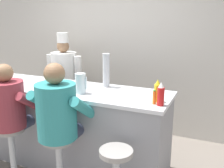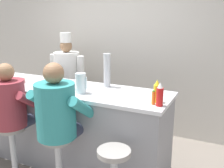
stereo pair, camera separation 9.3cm
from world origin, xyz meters
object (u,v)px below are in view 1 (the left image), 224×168
Objects in this scene: mustard_bottle_yellow at (157,91)px; cook_in_whites_near at (65,78)px; water_pitcher_clear at (81,83)px; cup_stack_steel at (106,70)px; diner_seated_teal at (59,114)px; cereal_bowl at (16,81)px; ketchup_bottle_red at (161,95)px; coffee_mug_blue at (6,79)px; breakfast_plate at (65,89)px; hot_sauce_bottle_orange at (154,97)px; diner_seated_maroon at (10,108)px.

cook_in_whites_near reaches higher than mustard_bottle_yellow.
cup_stack_steel is (0.15, 0.38, 0.09)m from water_pitcher_clear.
cereal_bowl is at bearing 154.63° from diner_seated_teal.
coffee_mug_blue is at bearing 177.08° from ketchup_bottle_red.
ketchup_bottle_red is 2.14m from cook_in_whites_near.
ketchup_bottle_red reaches higher than water_pitcher_clear.
cup_stack_steel is at bearing 77.53° from diner_seated_teal.
mustard_bottle_yellow is 1.41× the size of cereal_bowl.
diner_seated_teal is at bearing -22.14° from coffee_mug_blue.
breakfast_plate is at bearing -179.92° from mustard_bottle_yellow.
coffee_mug_blue is 0.08× the size of diner_seated_teal.
mustard_bottle_yellow is 0.09m from hot_sauce_bottle_orange.
cook_in_whites_near reaches higher than ketchup_bottle_red.
cook_in_whites_near is (-0.65, 0.96, -0.14)m from breakfast_plate.
water_pitcher_clear is 0.14× the size of cook_in_whites_near.
diner_seated_teal reaches higher than cereal_bowl.
breakfast_plate is at bearing 175.79° from hot_sauce_bottle_orange.
diner_seated_teal is at bearing -64.06° from breakfast_plate.
breakfast_plate is 0.18× the size of diner_seated_maroon.
ketchup_bottle_red is 1.96× the size of coffee_mug_blue.
hot_sauce_bottle_orange is 0.86× the size of cereal_bowl.
water_pitcher_clear is at bearing 31.35° from diner_seated_maroon.
ketchup_bottle_red is 0.57× the size of cup_stack_steel.
mustard_bottle_yellow is 2.04m from cook_in_whites_near.
coffee_mug_blue is (-2.07, 0.01, -0.07)m from mustard_bottle_yellow.
cereal_bowl is 1.22m from cup_stack_steel.
breakfast_plate is at bearing 115.94° from diner_seated_teal.
hot_sauce_bottle_orange is 1.62m from diner_seated_maroon.
breakfast_plate is (-1.19, 0.10, -0.10)m from ketchup_bottle_red.
cereal_bowl is (-1.89, 0.09, -0.04)m from hot_sauce_bottle_orange.
cook_in_whites_near reaches higher than diner_seated_teal.
breakfast_plate is 2.00× the size of coffee_mug_blue.
ketchup_bottle_red is 1.01× the size of mustard_bottle_yellow.
diner_seated_maroon reaches higher than breakfast_plate.
water_pitcher_clear is at bearing 177.92° from hot_sauce_bottle_orange.
cereal_bowl is 0.12× the size of diner_seated_maroon.
cereal_bowl is 1.11m from diner_seated_teal.
water_pitcher_clear is 1.19m from coffee_mug_blue.
hot_sauce_bottle_orange is 2.07m from cook_in_whites_near.
diner_seated_teal is 1.67m from cook_in_whites_near.
diner_seated_teal reaches higher than hot_sauce_bottle_orange.
diner_seated_maroon is at bearing -43.31° from coffee_mug_blue.
cereal_bowl is 0.97m from cook_in_whites_near.
water_pitcher_clear is 1.37m from cook_in_whites_near.
ketchup_bottle_red is 1.96m from cereal_bowl.
ketchup_bottle_red reaches higher than hot_sauce_bottle_orange.
diner_seated_maroon is (-0.83, -0.80, -0.35)m from cup_stack_steel.
diner_seated_teal is (0.23, -0.46, -0.13)m from breakfast_plate.
mustard_bottle_yellow reaches higher than hot_sauce_bottle_orange.
hot_sauce_bottle_orange is at bearing -2.08° from water_pitcher_clear.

